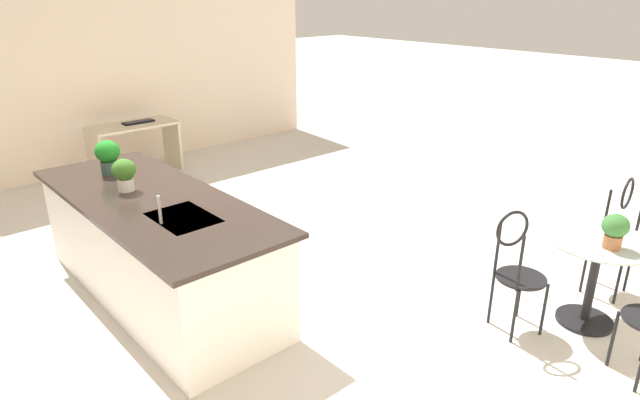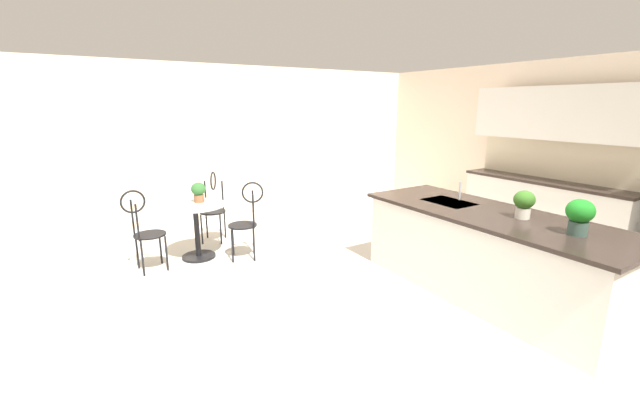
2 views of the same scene
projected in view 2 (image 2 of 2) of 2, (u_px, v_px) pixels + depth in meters
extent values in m
plane|color=beige|center=(406.00, 301.00, 4.17)|extent=(40.00, 40.00, 0.00)
cube|color=beige|center=(597.00, 152.00, 5.71)|extent=(9.00, 0.12, 2.70)
cube|color=beige|center=(249.00, 141.00, 7.37)|extent=(0.12, 7.80, 2.70)
cube|color=white|center=(486.00, 255.00, 4.25)|extent=(2.70, 0.96, 0.88)
cube|color=#2D231E|center=(490.00, 214.00, 4.14)|extent=(2.80, 1.06, 0.04)
cube|color=#B2B5BA|center=(449.00, 203.00, 4.59)|extent=(0.56, 0.40, 0.03)
cube|color=white|center=(544.00, 211.00, 6.03)|extent=(2.40, 0.60, 0.88)
cube|color=#2D231E|center=(548.00, 181.00, 5.92)|extent=(2.44, 0.64, 0.04)
cube|color=beige|center=(557.00, 159.00, 5.92)|extent=(2.40, 0.04, 0.60)
cube|color=white|center=(557.00, 113.00, 5.67)|extent=(2.40, 0.36, 0.76)
cylinder|color=black|center=(199.00, 256.00, 5.36)|extent=(0.44, 0.44, 0.03)
cylinder|color=black|center=(197.00, 231.00, 5.27)|extent=(0.07, 0.07, 0.69)
cylinder|color=#B2C6C1|center=(195.00, 205.00, 5.19)|extent=(0.80, 0.80, 0.01)
cylinder|color=black|center=(160.00, 247.00, 5.11)|extent=(0.03, 0.03, 0.45)
cylinder|color=black|center=(167.00, 253.00, 4.89)|extent=(0.03, 0.03, 0.45)
cylinder|color=black|center=(137.00, 252.00, 4.95)|extent=(0.03, 0.03, 0.45)
cylinder|color=black|center=(143.00, 259.00, 4.73)|extent=(0.03, 0.03, 0.45)
cylinder|color=black|center=(150.00, 235.00, 4.86)|extent=(0.41, 0.41, 0.02)
cylinder|color=black|center=(133.00, 218.00, 4.83)|extent=(0.03, 0.03, 0.45)
cylinder|color=black|center=(137.00, 223.00, 4.62)|extent=(0.03, 0.03, 0.45)
torus|color=black|center=(133.00, 202.00, 4.67)|extent=(0.05, 0.29, 0.28)
cylinder|color=black|center=(232.00, 246.00, 5.14)|extent=(0.03, 0.03, 0.45)
cylinder|color=black|center=(233.00, 239.00, 5.41)|extent=(0.03, 0.03, 0.45)
cylinder|color=black|center=(254.00, 245.00, 5.19)|extent=(0.03, 0.03, 0.45)
cylinder|color=black|center=(254.00, 238.00, 5.45)|extent=(0.03, 0.03, 0.45)
cylinder|color=black|center=(242.00, 225.00, 5.24)|extent=(0.49, 0.49, 0.02)
cylinder|color=black|center=(253.00, 212.00, 5.09)|extent=(0.03, 0.03, 0.45)
cylinder|color=black|center=(253.00, 207.00, 5.34)|extent=(0.03, 0.03, 0.45)
torus|color=black|center=(253.00, 192.00, 5.16)|extent=(0.12, 0.27, 0.28)
cylinder|color=black|center=(221.00, 229.00, 5.82)|extent=(0.03, 0.03, 0.45)
cylinder|color=black|center=(202.00, 230.00, 5.82)|extent=(0.03, 0.03, 0.45)
cylinder|color=black|center=(225.00, 224.00, 6.09)|extent=(0.03, 0.03, 0.45)
cylinder|color=black|center=(207.00, 224.00, 6.09)|extent=(0.03, 0.03, 0.45)
cylinder|color=black|center=(213.00, 212.00, 5.90)|extent=(0.52, 0.52, 0.02)
cylinder|color=black|center=(223.00, 195.00, 6.00)|extent=(0.03, 0.03, 0.45)
cylinder|color=black|center=(206.00, 195.00, 5.99)|extent=(0.03, 0.03, 0.45)
torus|color=black|center=(213.00, 181.00, 5.94)|extent=(0.26, 0.17, 0.28)
cylinder|color=#B2B5BA|center=(460.00, 191.00, 4.66)|extent=(0.02, 0.02, 0.22)
cylinder|color=#9E603D|center=(199.00, 198.00, 5.31)|extent=(0.13, 0.13, 0.10)
ellipsoid|color=#377034|center=(198.00, 189.00, 5.28)|extent=(0.19, 0.19, 0.17)
cylinder|color=beige|center=(523.00, 213.00, 3.91)|extent=(0.14, 0.14, 0.11)
ellipsoid|color=#356A21|center=(524.00, 200.00, 3.88)|extent=(0.20, 0.20, 0.18)
cylinder|color=#385147|center=(578.00, 228.00, 3.42)|extent=(0.15, 0.15, 0.12)
ellipsoid|color=#1D8121|center=(580.00, 211.00, 3.38)|extent=(0.23, 0.23, 0.20)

